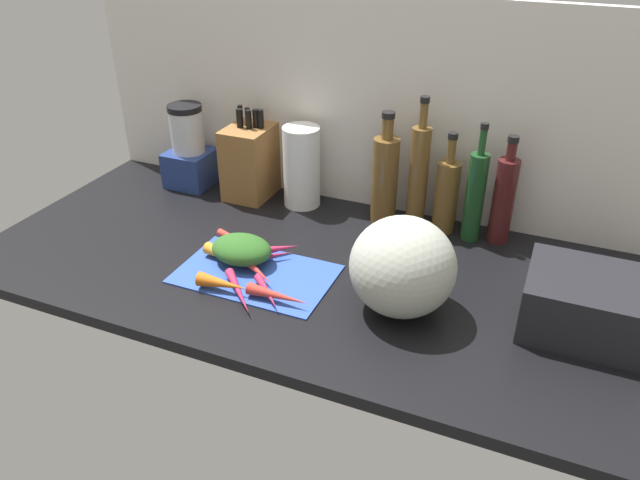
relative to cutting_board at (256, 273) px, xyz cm
name	(u,v)px	position (x,y,z in cm)	size (l,w,h in cm)	color
ground_plane	(309,267)	(9.67, 10.50, -1.90)	(170.00, 80.00, 3.00)	black
wall_back	(363,105)	(9.67, 49.00, 29.60)	(170.00, 3.00, 60.00)	silver
cutting_board	(256,273)	(0.00, 0.00, 0.00)	(38.15, 23.96, 0.80)	#2D51B7
carrot_0	(238,239)	(-11.01, 10.74, 1.48)	(2.16, 2.16, 13.54)	red
carrot_1	(254,268)	(-0.16, -0.41, 1.85)	(2.89, 2.89, 16.08)	red
carrot_2	(238,259)	(-5.77, 1.79, 1.61)	(2.42, 2.42, 14.86)	#B2264C
carrot_3	(278,296)	(10.49, -8.74, 1.89)	(2.97, 2.97, 15.10)	red
carrot_4	(267,292)	(7.33, -7.86, 1.48)	(2.16, 2.16, 13.60)	#B2264C
carrot_5	(222,284)	(-3.38, -9.81, 2.18)	(3.57, 3.57, 12.38)	orange
carrot_6	(225,256)	(-9.48, 1.51, 2.03)	(3.26, 3.26, 12.81)	orange
carrot_7	(239,292)	(1.24, -10.35, 1.55)	(2.29, 2.29, 17.67)	#B2264C
carrot_8	(266,257)	(0.03, 5.64, 1.61)	(2.42, 2.42, 13.97)	#B2264C
carrot_9	(279,249)	(1.41, 10.08, 1.69)	(2.57, 2.57, 10.35)	#B2264C
carrot_greens_pile	(242,249)	(-5.57, 3.39, 3.72)	(15.71, 12.08, 6.65)	#2D6023
winter_squash	(403,267)	(36.70, 0.43, 10.89)	(23.52, 22.91, 22.58)	#B2B7A8
knife_block	(251,161)	(-22.63, 40.23, 10.77)	(12.65, 17.04, 27.29)	olive
blender_appliance	(189,151)	(-44.10, 39.35, 10.79)	(13.64, 13.64, 26.04)	navy
paper_towel_roll	(302,167)	(-5.57, 40.00, 11.66)	(10.82, 10.82, 24.13)	white
bottle_0	(385,177)	(19.88, 39.96, 12.79)	(7.27, 7.27, 31.97)	brown
bottle_1	(418,175)	(29.10, 40.47, 14.89)	(5.25, 5.25, 37.03)	brown
bottle_2	(446,195)	(37.16, 40.83, 10.39)	(6.44, 6.44, 28.39)	brown
bottle_3	(475,195)	(44.96, 39.07, 12.50)	(5.05, 5.05, 32.63)	#19421E
bottle_4	(503,199)	(52.09, 40.83, 12.03)	(5.76, 5.76, 29.72)	#471919
dish_rack	(589,305)	(75.49, 8.88, 6.07)	(26.70, 21.69, 12.94)	black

